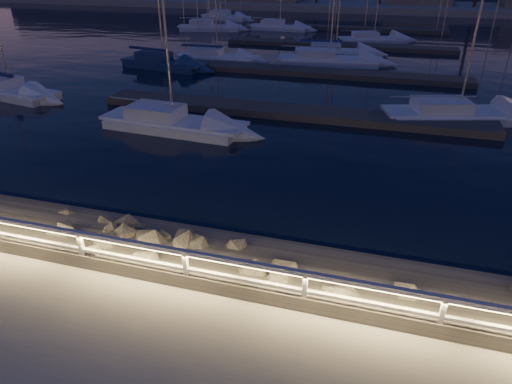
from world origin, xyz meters
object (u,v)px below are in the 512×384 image
at_px(guard_rail, 146,253).
at_px(sailboat_g, 327,59).
at_px(sailboat_k, 372,39).
at_px(sailboat_n, 278,26).
at_px(sailboat_c, 455,113).
at_px(sailboat_i, 208,27).
at_px(sailboat_b, 170,121).
at_px(sailboat_a, 9,90).
at_px(sailboat_e, 162,62).
at_px(sailboat_f, 215,57).
at_px(sailboat_m, 225,16).
at_px(sailboat_j, 334,51).

distance_m(guard_rail, sailboat_g, 30.00).
distance_m(sailboat_k, sailboat_n, 12.65).
distance_m(guard_rail, sailboat_c, 19.87).
bearing_deg(sailboat_i, sailboat_b, -84.13).
relative_size(sailboat_a, sailboat_e, 0.97).
relative_size(sailboat_f, sailboat_g, 0.83).
relative_size(sailboat_c, sailboat_g, 0.95).
relative_size(sailboat_e, sailboat_n, 1.01).
height_order(sailboat_g, sailboat_k, sailboat_g).
distance_m(sailboat_i, sailboat_n, 8.38).
xyz_separation_m(sailboat_k, sailboat_m, (-20.86, 13.20, 0.05)).
bearing_deg(sailboat_e, sailboat_g, 31.59).
relative_size(sailboat_i, sailboat_j, 1.04).
xyz_separation_m(sailboat_c, sailboat_m, (-26.79, 37.32, 0.02)).
bearing_deg(sailboat_j, guard_rail, -101.30).
bearing_deg(sailboat_e, sailboat_k, 57.50).
xyz_separation_m(sailboat_b, sailboat_j, (5.45, 21.72, -0.02)).
bearing_deg(sailboat_b, sailboat_c, 25.63).
height_order(sailboat_g, sailboat_m, sailboat_g).
height_order(guard_rail, sailboat_c, sailboat_c).
distance_m(sailboat_e, sailboat_i, 20.18).
relative_size(sailboat_m, sailboat_n, 1.01).
relative_size(guard_rail, sailboat_n, 3.64).
relative_size(sailboat_g, sailboat_j, 1.16).
xyz_separation_m(guard_rail, sailboat_j, (0.17, 33.73, -0.96)).
height_order(sailboat_e, sailboat_f, sailboat_e).
height_order(sailboat_a, sailboat_k, sailboat_k).
distance_m(sailboat_c, sailboat_e, 22.42).
relative_size(sailboat_j, sailboat_n, 1.01).
bearing_deg(sailboat_k, sailboat_g, -123.54).
relative_size(sailboat_f, sailboat_n, 0.97).
height_order(sailboat_a, sailboat_n, sailboat_n).
bearing_deg(sailboat_m, sailboat_j, -36.17).
distance_m(guard_rail, sailboat_j, 33.75).
height_order(sailboat_a, sailboat_b, sailboat_b).
distance_m(sailboat_i, sailboat_k, 19.44).
bearing_deg(sailboat_i, sailboat_k, -21.27).
bearing_deg(sailboat_n, sailboat_g, -61.01).
xyz_separation_m(sailboat_e, sailboat_n, (3.98, 22.54, -0.03)).
height_order(sailboat_i, sailboat_m, sailboat_i).
bearing_deg(sailboat_j, sailboat_f, -161.40).
distance_m(guard_rail, sailboat_i, 47.64).
height_order(sailboat_i, sailboat_n, sailboat_i).
xyz_separation_m(sailboat_b, sailboat_k, (8.28, 29.83, -0.04)).
xyz_separation_m(sailboat_f, sailboat_i, (-7.14, 16.30, 0.04)).
xyz_separation_m(sailboat_m, sailboat_n, (9.56, -7.51, -0.03)).
bearing_deg(sailboat_n, sailboat_b, -81.81).
xyz_separation_m(sailboat_f, sailboat_g, (9.21, 1.50, 0.03)).
bearing_deg(sailboat_e, sailboat_j, 44.77).
bearing_deg(sailboat_m, sailboat_n, -24.54).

